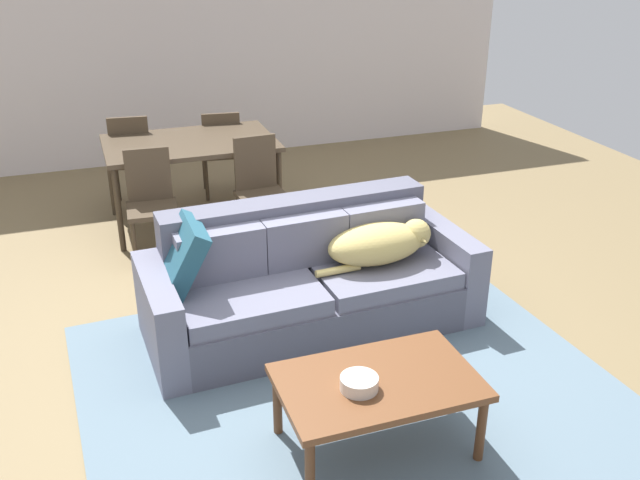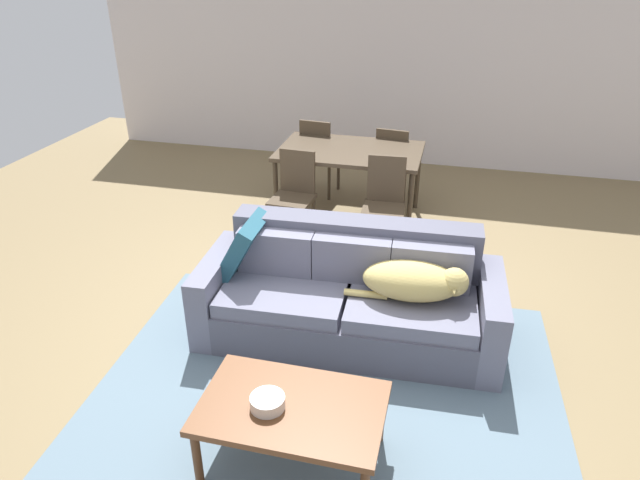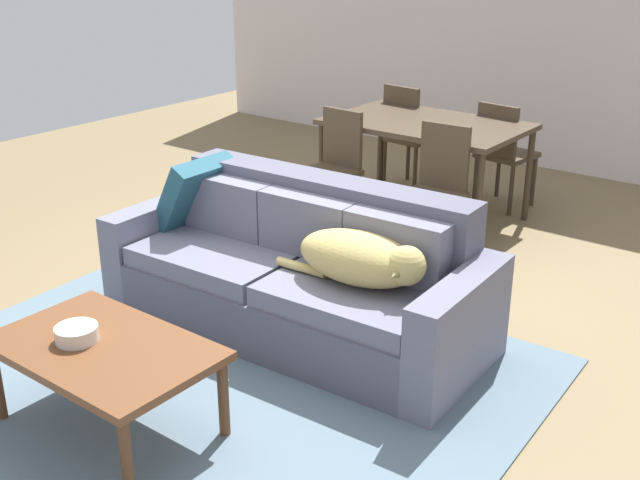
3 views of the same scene
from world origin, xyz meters
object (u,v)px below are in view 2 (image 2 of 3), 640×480
at_px(throw_pillow_by_left_arm, 243,245).
at_px(dining_chair_far_right, 393,160).
at_px(dining_chair_near_left, 294,192).
at_px(dining_chair_near_right, 384,200).
at_px(couch, 350,296).
at_px(dining_table, 350,155).
at_px(dog_on_left_cushion, 416,281).
at_px(bowl_on_coffee_table, 268,402).
at_px(dining_chair_far_left, 318,153).
at_px(coffee_table, 292,412).

height_order(throw_pillow_by_left_arm, dining_chair_far_right, throw_pillow_by_left_arm).
relative_size(dining_chair_near_left, dining_chair_near_right, 0.98).
bearing_deg(dining_chair_near_left, couch, -56.12).
distance_m(throw_pillow_by_left_arm, dining_table, 2.10).
bearing_deg(dining_chair_near_right, dog_on_left_cushion, -77.19).
bearing_deg(throw_pillow_by_left_arm, dining_chair_far_right, 72.83).
xyz_separation_m(dining_table, dining_chair_far_right, (0.39, 0.57, -0.22)).
relative_size(dog_on_left_cushion, throw_pillow_by_left_arm, 1.86).
distance_m(couch, bowl_on_coffee_table, 1.37).
xyz_separation_m(couch, dining_chair_far_left, (-0.89, 2.58, 0.19)).
relative_size(coffee_table, dining_table, 0.69).
xyz_separation_m(bowl_on_coffee_table, dining_chair_near_left, (-0.66, 2.80, 0.03)).
bearing_deg(dining_table, couch, -78.64).
relative_size(bowl_on_coffee_table, dining_chair_near_left, 0.22).
distance_m(couch, dog_on_left_cushion, 0.55).
distance_m(dog_on_left_cushion, dining_chair_near_left, 2.03).
relative_size(dining_table, dining_chair_near_left, 1.65).
bearing_deg(bowl_on_coffee_table, dining_chair_near_left, 103.32).
height_order(coffee_table, bowl_on_coffee_table, bowl_on_coffee_table).
xyz_separation_m(dog_on_left_cushion, coffee_table, (-0.55, -1.23, -0.19)).
distance_m(couch, dining_chair_near_right, 1.45).
relative_size(dog_on_left_cushion, dining_chair_far_left, 0.92).
xyz_separation_m(dog_on_left_cushion, dining_chair_near_left, (-1.33, 1.53, -0.08)).
distance_m(dining_chair_near_right, dining_chair_far_right, 1.20).
bearing_deg(bowl_on_coffee_table, dining_table, 93.80).
distance_m(dining_table, dining_chair_near_right, 0.80).
height_order(throw_pillow_by_left_arm, bowl_on_coffee_table, throw_pillow_by_left_arm).
bearing_deg(dining_table, dining_chair_near_left, -125.67).
xyz_separation_m(bowl_on_coffee_table, dining_chair_far_left, (-0.70, 3.93, 0.05)).
relative_size(couch, dining_table, 1.52).
distance_m(dog_on_left_cushion, dining_chair_near_right, 1.58).
height_order(couch, dining_chair_far_left, dining_chair_far_left).
relative_size(coffee_table, bowl_on_coffee_table, 5.29).
bearing_deg(coffee_table, couch, 87.15).
xyz_separation_m(dining_table, dining_chair_far_left, (-0.48, 0.52, -0.19)).
distance_m(dog_on_left_cushion, coffee_table, 1.36).
distance_m(coffee_table, dining_chair_far_right, 3.94).
relative_size(dining_chair_far_left, dining_chair_far_right, 1.06).
bearing_deg(dining_chair_near_left, throw_pillow_by_left_arm, -85.77).
distance_m(couch, dining_chair_far_right, 2.64).
bearing_deg(dog_on_left_cushion, dining_chair_near_right, 103.28).
bearing_deg(coffee_table, dining_chair_near_left, 105.91).
relative_size(bowl_on_coffee_table, dining_table, 0.13).
distance_m(dog_on_left_cushion, throw_pillow_by_left_arm, 1.32).
distance_m(throw_pillow_by_left_arm, coffee_table, 1.55).
xyz_separation_m(dog_on_left_cushion, dining_chair_near_right, (-0.43, 1.52, -0.07)).
bearing_deg(dining_chair_near_left, dining_table, 57.84).
height_order(dog_on_left_cushion, dining_chair_far_left, dining_chair_far_left).
relative_size(coffee_table, dining_chair_near_right, 1.11).
bearing_deg(dog_on_left_cushion, dining_table, 110.02).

